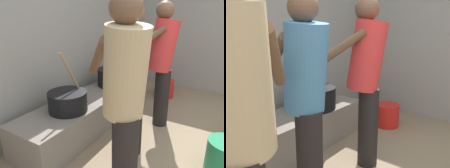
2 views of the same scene
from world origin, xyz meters
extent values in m
cube|color=slate|center=(0.39, 1.83, 0.21)|extent=(2.34, 0.60, 0.42)
cylinder|color=black|center=(-0.13, 1.79, 0.54)|extent=(0.45, 0.45, 0.23)
cylinder|color=#937047|center=(-0.06, 1.79, 0.85)|extent=(0.25, 0.11, 0.51)
cylinder|color=black|center=(0.92, 1.79, 0.55)|extent=(0.52, 0.52, 0.26)
cylinder|color=#937047|center=(1.01, 1.79, 0.88)|extent=(0.24, 0.12, 0.51)
cylinder|color=black|center=(0.86, 1.00, 0.40)|extent=(0.20, 0.20, 0.79)
cylinder|color=red|center=(0.84, 1.03, 1.11)|extent=(0.45, 0.48, 0.68)
sphere|color=brown|center=(0.84, 1.04, 1.53)|extent=(0.22, 0.22, 0.22)
cylinder|color=brown|center=(0.84, 1.31, 1.18)|extent=(0.30, 0.45, 0.37)
cylinder|color=brown|center=(0.61, 1.17, 1.18)|extent=(0.30, 0.45, 0.37)
cylinder|color=tan|center=(-0.55, 0.84, 1.11)|extent=(0.48, 0.49, 0.68)
cylinder|color=brown|center=(-0.28, 0.92, 1.18)|extent=(0.38, 0.40, 0.37)
cylinder|color=black|center=(0.09, 1.06, 0.38)|extent=(0.20, 0.20, 0.77)
cylinder|color=teal|center=(0.10, 1.09, 1.08)|extent=(0.42, 0.47, 0.66)
sphere|color=brown|center=(0.10, 1.10, 1.49)|extent=(0.21, 0.21, 0.21)
cylinder|color=brown|center=(0.31, 1.26, 1.15)|extent=(0.24, 0.46, 0.36)
cylinder|color=brown|center=(0.06, 1.36, 1.15)|extent=(0.24, 0.46, 0.36)
cylinder|color=red|center=(1.90, 1.29, 0.16)|extent=(0.35, 0.35, 0.32)
camera|label=1|loc=(-1.76, 0.20, 1.50)|focal=33.69mm
camera|label=2|loc=(-1.00, -0.05, 1.31)|focal=36.22mm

